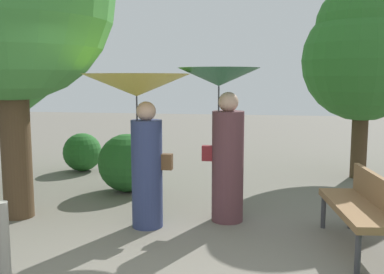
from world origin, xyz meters
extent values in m
cylinder|color=navy|center=(-0.49, 2.02, 0.69)|extent=(0.39, 0.39, 1.37)
sphere|color=tan|center=(-0.49, 2.02, 1.48)|extent=(0.25, 0.25, 0.25)
cylinder|color=#333338|center=(-0.61, 2.01, 1.28)|extent=(0.02, 0.02, 0.77)
cone|color=#D8C64C|center=(-0.61, 2.01, 1.81)|extent=(1.34, 1.34, 0.28)
cube|color=brown|center=(-0.24, 2.03, 0.85)|extent=(0.14, 0.10, 0.20)
cylinder|color=#563338|center=(0.49, 2.43, 0.73)|extent=(0.42, 0.42, 1.47)
sphere|color=tan|center=(0.49, 2.43, 1.59)|extent=(0.26, 0.26, 0.26)
cylinder|color=#333338|center=(0.37, 2.43, 1.38)|extent=(0.02, 0.02, 0.83)
cone|color=#33724C|center=(0.37, 2.43, 1.91)|extent=(1.06, 1.06, 0.24)
cube|color=maroon|center=(0.22, 2.42, 0.91)|extent=(0.14, 0.10, 0.20)
cylinder|color=#38383D|center=(1.72, 2.34, 0.22)|extent=(0.06, 0.06, 0.44)
cylinder|color=#38383D|center=(2.06, 2.38, 0.22)|extent=(0.06, 0.06, 0.44)
cylinder|color=#38383D|center=(1.89, 1.01, 0.22)|extent=(0.06, 0.06, 0.44)
cube|color=olive|center=(1.98, 1.69, 0.46)|extent=(0.62, 1.54, 0.08)
cube|color=olive|center=(2.21, 1.72, 0.66)|extent=(0.24, 1.50, 0.35)
cylinder|color=#42301E|center=(2.73, 5.43, 1.48)|extent=(0.30, 0.30, 2.96)
sphere|color=#2D6B28|center=(2.73, 5.43, 2.22)|extent=(2.25, 2.25, 2.25)
sphere|color=#2D6B28|center=(2.73, 5.43, 2.81)|extent=(1.80, 1.80, 1.80)
cylinder|color=#4C3823|center=(-2.34, 2.11, 1.98)|extent=(0.40, 0.40, 3.96)
sphere|color=#235B23|center=(-1.31, 3.69, 0.49)|extent=(0.98, 0.98, 0.98)
sphere|color=#235B23|center=(-2.74, 5.12, 0.39)|extent=(0.78, 0.78, 0.78)
cylinder|color=gray|center=(-1.24, 0.06, 0.42)|extent=(0.12, 0.12, 0.84)
camera|label=1|loc=(1.00, -3.27, 1.89)|focal=41.16mm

